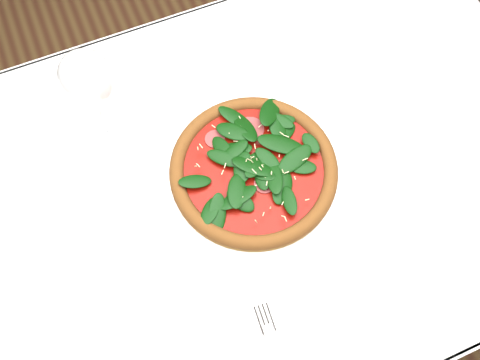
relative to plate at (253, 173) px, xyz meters
name	(u,v)px	position (x,y,z in m)	size (l,w,h in m)	color
ground	(248,281)	(0.00, 0.00, -0.76)	(6.00, 6.00, 0.00)	brown
dining_table	(253,199)	(0.00, 0.00, -0.11)	(1.21, 0.81, 0.75)	silver
plate	(253,173)	(0.00, 0.00, 0.00)	(0.34, 0.34, 0.01)	white
pizza	(254,168)	(0.00, 0.00, 0.02)	(0.34, 0.34, 0.04)	#9F6F26
wine_glass	(88,83)	(-0.21, 0.18, 0.15)	(0.09, 0.09, 0.22)	white
fork	(274,346)	(-0.09, -0.28, 0.01)	(0.03, 0.16, 0.00)	silver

